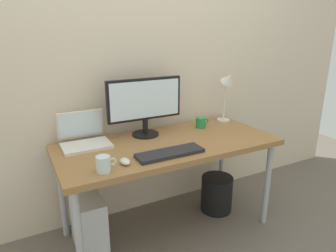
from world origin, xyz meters
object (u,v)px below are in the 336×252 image
Objects in this scene: desk_lamp at (228,86)px; wastebasket at (217,194)px; desk at (168,150)px; keyboard at (170,153)px; coffee_mug at (201,122)px; monitor at (145,103)px; mouse at (125,161)px; laptop at (84,137)px; glass_cup at (104,164)px; computer_tower at (89,224)px.

wastebasket is (-0.19, -0.18, -0.87)m from desk_lamp.
keyboard is at bearing -114.45° from desk.
coffee_mug is (-0.28, -0.04, -0.27)m from desk_lamp.
mouse is (-0.31, -0.42, -0.23)m from monitor.
desk_lamp is 1.46× the size of wastebasket.
laptop reaches higher than glass_cup.
monitor is 1.30× the size of desk_lamp.
monitor is 0.67m from glass_cup.
wastebasket is at bearing 15.52° from glass_cup.
glass_cup is (-0.53, -0.25, 0.11)m from desk.
desk is 13.35× the size of glass_cup.
keyboard is (0.44, -0.43, -0.05)m from laptop.
coffee_mug is (0.47, -0.04, -0.21)m from monitor.
desk is at bearing 65.55° from keyboard.
desk_lamp is (1.20, -0.02, 0.25)m from laptop.
desk_lamp is (0.75, 0.00, 0.06)m from monitor.
wastebasket is at bearing 22.68° from keyboard.
monitor is at bearing 88.11° from keyboard.
computer_tower is at bearing -107.11° from laptop.
monitor is 6.33× the size of mouse.
mouse reaches higher than wastebasket.
monitor reaches higher than mouse.
desk_lamp is at bearing 17.56° from desk.
desk_lamp is 1.18m from mouse.
computer_tower is (-0.20, 0.24, -0.51)m from mouse.
mouse is 1.07m from wastebasket.
desk_lamp is at bearing 0.04° from monitor.
desk reaches higher than wastebasket.
monitor is at bearing 19.04° from computer_tower.
glass_cup reaches higher than keyboard.
glass_cup reaches higher than mouse.
glass_cup is (-0.92, -0.42, 0.00)m from coffee_mug.
laptop is 0.73× the size of keyboard.
laptop is at bearing 179.14° from desk_lamp.
laptop is 1.07× the size of wastebasket.
laptop is at bearing 72.89° from computer_tower.
laptop is at bearing 107.58° from mouse.
monitor reaches higher than laptop.
wastebasket is (0.48, 0.04, -0.50)m from desk.
mouse is at bearing -164.62° from wastebasket.
laptop is 0.46m from mouse.
coffee_mug is at bearing 122.09° from wastebasket.
desk_lamp is at bearing 7.99° from computer_tower.
monitor reaches higher than wastebasket.
monitor is 0.49m from laptop.
wastebasket is at bearing 0.04° from computer_tower.
laptop reaches higher than desk.
keyboard is 0.84m from wastebasket.
glass_cup is at bearing -90.17° from laptop.
desk_lamp is 1.51m from computer_tower.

